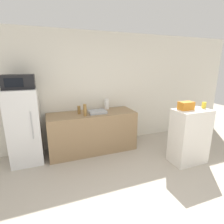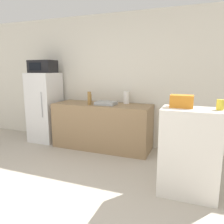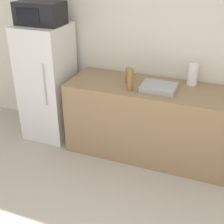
{
  "view_description": "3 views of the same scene",
  "coord_description": "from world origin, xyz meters",
  "views": [
    {
      "loc": [
        -0.93,
        -1.16,
        1.87
      ],
      "look_at": [
        0.1,
        1.58,
        1.09
      ],
      "focal_mm": 28.0,
      "sensor_mm": 36.0,
      "label": 1
    },
    {
      "loc": [
        1.61,
        -1.4,
        1.51
      ],
      "look_at": [
        0.45,
        1.64,
        0.89
      ],
      "focal_mm": 35.0,
      "sensor_mm": 36.0,
      "label": 2
    },
    {
      "loc": [
        0.7,
        -0.74,
        2.23
      ],
      "look_at": [
        -0.23,
        1.68,
        0.88
      ],
      "focal_mm": 50.0,
      "sensor_mm": 36.0,
      "label": 3
    }
  ],
  "objects": [
    {
      "name": "wall_back",
      "position": [
        0.0,
        2.8,
        1.3
      ],
      "size": [
        8.0,
        0.06,
        2.6
      ],
      "primitive_type": "cube",
      "color": "silver",
      "rests_on": "ground_plane"
    },
    {
      "name": "refrigerator",
      "position": [
        -1.39,
        2.4,
        0.73
      ],
      "size": [
        0.57,
        0.6,
        1.46
      ],
      "color": "silver",
      "rests_on": "ground_plane"
    },
    {
      "name": "microwave",
      "position": [
        -1.39,
        2.4,
        1.59
      ],
      "size": [
        0.53,
        0.35,
        0.26
      ],
      "color": "black",
      "rests_on": "refrigerator"
    },
    {
      "name": "counter",
      "position": [
        -0.06,
        2.41,
        0.44
      ],
      "size": [
        1.89,
        0.68,
        0.87
      ],
      "primitive_type": "cube",
      "color": "#937551",
      "rests_on": "ground_plane"
    },
    {
      "name": "sink_basin",
      "position": [
        0.05,
        2.36,
        0.9
      ],
      "size": [
        0.37,
        0.29,
        0.06
      ],
      "primitive_type": "cube",
      "color": "#9EA3A8",
      "rests_on": "counter"
    },
    {
      "name": "bottle_tall",
      "position": [
        -0.24,
        2.24,
        1.0
      ],
      "size": [
        0.07,
        0.07,
        0.25
      ],
      "primitive_type": "cylinder",
      "color": "olive",
      "rests_on": "counter"
    },
    {
      "name": "bottle_short",
      "position": [
        -0.33,
        2.44,
        0.96
      ],
      "size": [
        0.06,
        0.06,
        0.17
      ],
      "primitive_type": "cylinder",
      "color": "olive",
      "rests_on": "counter"
    },
    {
      "name": "paper_towel_roll",
      "position": [
        0.36,
        2.64,
        0.99
      ],
      "size": [
        0.11,
        0.11,
        0.24
      ],
      "primitive_type": "cylinder",
      "color": "white",
      "rests_on": "counter"
    }
  ]
}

